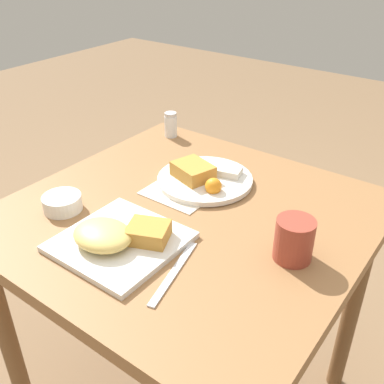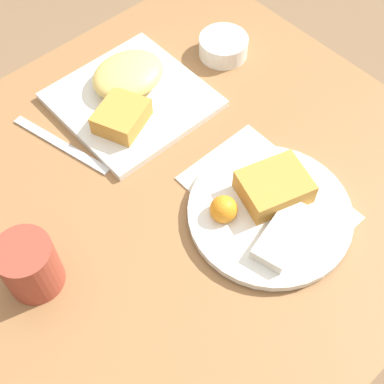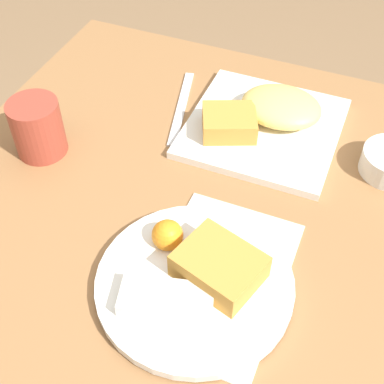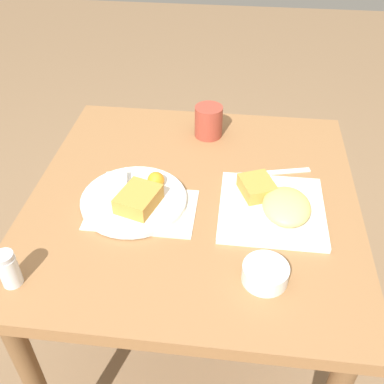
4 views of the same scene
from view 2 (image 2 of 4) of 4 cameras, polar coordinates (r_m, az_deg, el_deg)
ground_plane at (r=1.57m, az=-0.32°, el=-14.36°), size 8.00×8.00×0.00m
dining_table at (r=0.98m, az=-0.50°, el=-1.86°), size 0.85×0.83×0.75m
menu_card at (r=0.88m, az=8.07°, el=-0.61°), size 0.17×0.26×0.00m
plate_square_near at (r=1.00m, az=-6.71°, el=10.51°), size 0.25×0.25×0.06m
plate_oval_far at (r=0.85m, az=8.25°, el=-1.74°), size 0.26×0.26×0.05m
sauce_ramekin at (r=1.09m, az=3.37°, el=15.29°), size 0.10×0.10×0.04m
butter_knife at (r=0.96m, az=-13.80°, el=4.93°), size 0.07×0.21×0.00m
coffee_mug at (r=0.80m, az=-16.91°, el=-7.53°), size 0.08×0.08×0.09m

